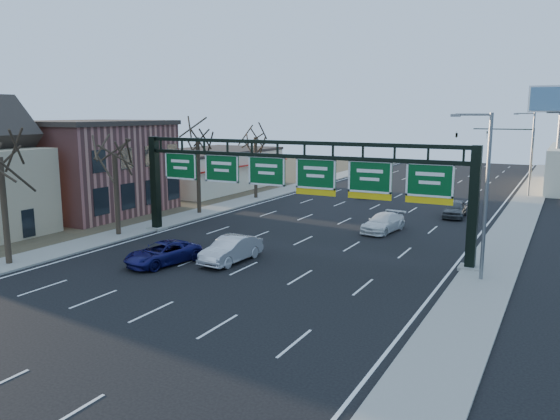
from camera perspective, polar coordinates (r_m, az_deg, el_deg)
The scene contains 19 objects.
ground at distance 30.58m, azimuth -5.78°, elevation -7.02°, with size 160.00×160.00×0.00m, color black.
sidewalk_left at distance 53.71m, azimuth -5.25°, elevation 0.53°, with size 3.00×120.00×0.12m, color gray.
sidewalk_right at distance 45.23m, azimuth 23.00°, elevation -2.07°, with size 3.00×120.00×0.12m, color gray.
dirt_strip_left at distance 61.21m, azimuth -14.84°, elevation 1.39°, with size 21.00×120.00×0.06m, color #473D2B.
lane_markings at distance 47.98m, azimuth 7.63°, elevation -0.74°, with size 21.60×120.00×0.01m, color white.
sign_gantry at distance 36.31m, azimuth 1.36°, elevation 3.24°, with size 24.60×1.20×7.20m.
brick_block at distance 51.94m, azimuth -18.96°, elevation 4.26°, with size 10.40×12.40×8.30m.
cream_strip at distance 65.63m, azimuth -7.31°, elevation 4.27°, with size 10.90×18.40×4.70m.
tree_gantry at distance 41.32m, azimuth -17.00°, elevation 7.10°, with size 3.60×3.60×8.48m.
tree_mid at distance 48.88m, azimuth -8.66°, elevation 8.70°, with size 3.60×3.60×9.24m.
tree_far at distance 57.22m, azimuth -2.59°, elevation 8.63°, with size 3.60×3.60×8.86m.
streetlight_near at distance 30.69m, azimuth 20.56°, elevation 2.17°, with size 2.15×0.22×9.00m.
streetlight_far at distance 64.43m, azimuth 24.71°, elevation 5.75°, with size 2.15×0.22×9.00m.
traffic_signal_mast at distance 79.99m, azimuth 20.57°, elevation 7.01°, with size 10.16×0.54×7.00m.
car_blue_suv at distance 33.60m, azimuth -12.16°, elevation -4.43°, with size 2.22×4.82×1.34m, color #131250.
car_silver_sedan at distance 33.44m, azimuth -5.13°, elevation -4.12°, with size 1.64×4.72×1.55m, color silver.
car_white_wagon at distance 42.40m, azimuth 10.73°, elevation -1.31°, with size 1.96×4.82×1.40m, color white.
car_grey_far at distance 49.84m, azimuth 17.83°, elevation 0.12°, with size 1.75×4.34×1.48m, color #45484A.
car_silver_distant at distance 59.81m, azimuth 9.47°, elevation 2.05°, with size 1.49×4.29×1.41m, color silver.
Camera 1 is at (16.39, -24.19, 9.01)m, focal length 35.00 mm.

